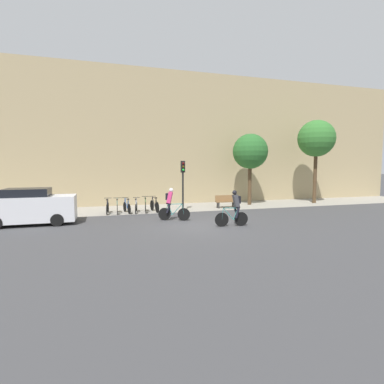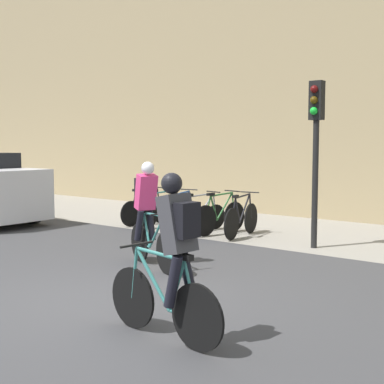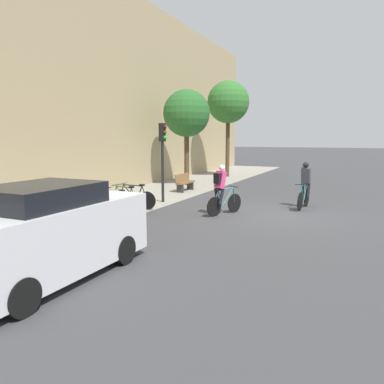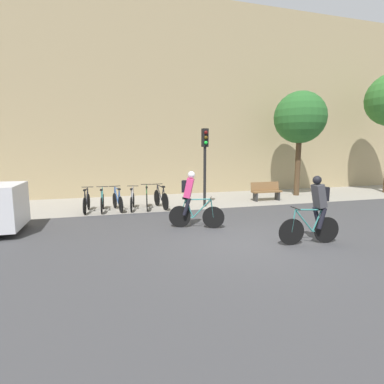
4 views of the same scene
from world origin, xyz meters
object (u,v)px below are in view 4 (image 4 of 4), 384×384
(parked_bike_5, at_px, (161,198))
(traffic_light_pole, at_px, (205,153))
(parked_bike_0, at_px, (87,202))
(cyclist_grey, at_px, (316,208))
(parked_bike_1, at_px, (102,202))
(parked_bike_3, at_px, (132,200))
(parked_bike_4, at_px, (147,199))
(cyclist_pink, at_px, (191,198))
(bench, at_px, (266,191))
(parked_bike_2, at_px, (118,201))

(parked_bike_5, relative_size, traffic_light_pole, 0.53)
(parked_bike_0, distance_m, traffic_light_pole, 5.19)
(cyclist_grey, xyz_separation_m, traffic_light_pole, (-1.11, 5.66, 1.36))
(parked_bike_1, distance_m, parked_bike_3, 1.18)
(parked_bike_4, bearing_deg, parked_bike_3, -179.78)
(traffic_light_pole, bearing_deg, cyclist_pink, -115.76)
(parked_bike_3, relative_size, bench, 1.11)
(parked_bike_2, xyz_separation_m, bench, (6.97, 0.39, 0.07))
(cyclist_grey, height_order, traffic_light_pole, traffic_light_pole)
(parked_bike_2, bearing_deg, bench, 3.20)
(parked_bike_1, bearing_deg, parked_bike_2, 0.06)
(cyclist_pink, bearing_deg, parked_bike_1, 128.12)
(cyclist_pink, bearing_deg, parked_bike_2, 121.45)
(traffic_light_pole, xyz_separation_m, bench, (3.33, 0.61, -1.84))
(parked_bike_4, bearing_deg, cyclist_grey, -58.78)
(parked_bike_3, height_order, parked_bike_4, parked_bike_4)
(traffic_light_pole, bearing_deg, parked_bike_3, 175.78)
(parked_bike_0, height_order, parked_bike_5, parked_bike_5)
(parked_bike_1, bearing_deg, parked_bike_5, 0.03)
(parked_bike_0, xyz_separation_m, parked_bike_4, (2.36, 0.00, 0.02))
(parked_bike_4, bearing_deg, parked_bike_0, -179.98)
(bench, bearing_deg, parked_bike_0, -177.27)
(parked_bike_1, xyz_separation_m, traffic_light_pole, (4.23, -0.23, 1.92))
(cyclist_pink, relative_size, parked_bike_3, 1.09)
(parked_bike_5, bearing_deg, parked_bike_0, -180.00)
(cyclist_grey, height_order, bench, cyclist_grey)
(parked_bike_2, distance_m, traffic_light_pole, 4.12)
(cyclist_pink, relative_size, parked_bike_5, 1.02)
(cyclist_pink, relative_size, traffic_light_pole, 0.54)
(cyclist_grey, distance_m, parked_bike_2, 7.58)
(parked_bike_1, relative_size, traffic_light_pole, 0.51)
(cyclist_grey, bearing_deg, parked_bike_3, 125.25)
(parked_bike_4, bearing_deg, parked_bike_5, -0.07)
(parked_bike_1, height_order, parked_bike_2, parked_bike_2)
(parked_bike_3, bearing_deg, cyclist_grey, -54.75)
(cyclist_pink, xyz_separation_m, parked_bike_5, (-0.32, 3.43, -0.53))
(cyclist_pink, distance_m, cyclist_grey, 3.62)
(cyclist_grey, xyz_separation_m, parked_bike_1, (-5.34, 5.89, -0.56))
(parked_bike_3, bearing_deg, parked_bike_1, 179.99)
(bench, bearing_deg, parked_bike_3, -176.50)
(parked_bike_3, bearing_deg, parked_bike_0, 179.95)
(cyclist_grey, height_order, parked_bike_2, cyclist_grey)
(parked_bike_1, xyz_separation_m, parked_bike_2, (0.59, 0.00, 0.00))
(parked_bike_5, bearing_deg, cyclist_grey, -63.19)
(cyclist_grey, distance_m, parked_bike_1, 7.97)
(parked_bike_0, bearing_deg, bench, 2.73)
(parked_bike_4, xyz_separation_m, parked_bike_5, (0.59, -0.00, -0.00))
(parked_bike_1, bearing_deg, parked_bike_0, 179.88)
(cyclist_pink, xyz_separation_m, cyclist_grey, (2.65, -2.46, 0.00))
(parked_bike_4, distance_m, traffic_light_pole, 3.11)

